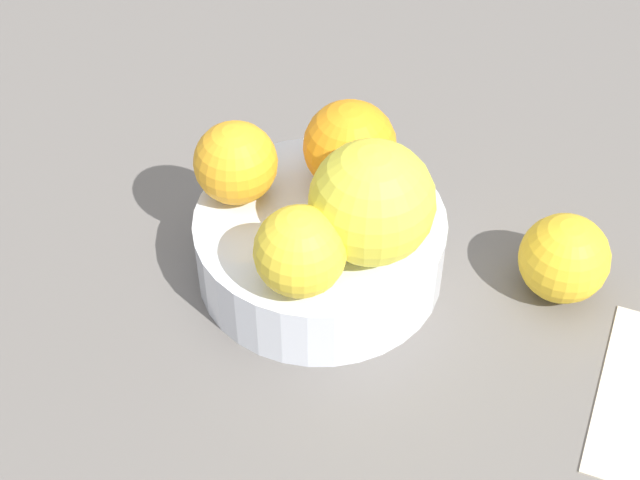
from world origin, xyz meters
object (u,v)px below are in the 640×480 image
(orange_in_bowl_0, at_px, (375,200))
(orange_in_bowl_3, at_px, (350,146))
(orange_in_bowl_2, at_px, (236,163))
(fruit_bowl, at_px, (320,246))
(orange_loose_0, at_px, (564,258))
(orange_in_bowl_1, at_px, (300,251))

(orange_in_bowl_0, relative_size, orange_in_bowl_3, 1.26)
(orange_in_bowl_2, distance_m, orange_in_bowl_3, 0.08)
(orange_in_bowl_0, height_order, orange_in_bowl_3, orange_in_bowl_0)
(fruit_bowl, relative_size, orange_loose_0, 2.79)
(orange_in_bowl_1, distance_m, orange_in_bowl_3, 0.11)
(fruit_bowl, relative_size, orange_in_bowl_1, 2.97)
(orange_in_bowl_1, bearing_deg, orange_loose_0, 141.60)
(fruit_bowl, relative_size, orange_in_bowl_3, 2.69)
(orange_in_bowl_0, distance_m, orange_loose_0, 0.15)
(orange_in_bowl_2, xyz_separation_m, orange_in_bowl_3, (-0.06, 0.05, 0.00))
(fruit_bowl, distance_m, orange_loose_0, 0.17)
(fruit_bowl, height_order, orange_in_bowl_0, orange_in_bowl_0)
(fruit_bowl, bearing_deg, orange_in_bowl_3, -169.19)
(orange_in_bowl_0, xyz_separation_m, orange_in_bowl_1, (0.06, -0.02, -0.01))
(fruit_bowl, distance_m, orange_in_bowl_3, 0.08)
(fruit_bowl, bearing_deg, orange_in_bowl_0, 93.84)
(orange_loose_0, bearing_deg, orange_in_bowl_2, -61.99)
(orange_in_bowl_2, xyz_separation_m, orange_loose_0, (-0.11, 0.21, -0.05))
(orange_in_bowl_1, relative_size, orange_loose_0, 0.94)
(orange_in_bowl_0, xyz_separation_m, orange_loose_0, (-0.09, 0.10, -0.06))
(fruit_bowl, distance_m, orange_in_bowl_0, 0.08)
(orange_in_bowl_2, relative_size, orange_in_bowl_3, 0.89)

